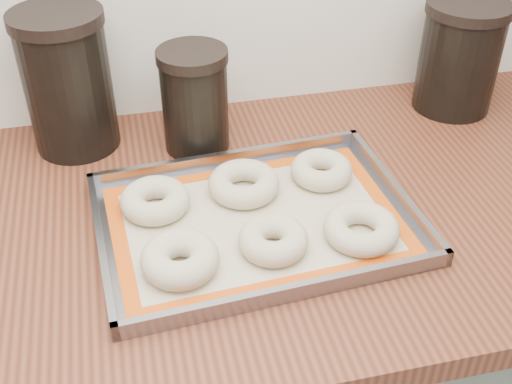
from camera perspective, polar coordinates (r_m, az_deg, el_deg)
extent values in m
cube|color=slate|center=(1.37, 8.04, -15.66)|extent=(3.00, 0.65, 0.86)
cube|color=brown|center=(1.05, 10.11, -0.58)|extent=(3.06, 0.68, 0.04)
cube|color=gray|center=(0.95, 0.00, -2.79)|extent=(0.48, 0.36, 0.00)
cube|color=gray|center=(1.07, -2.48, 3.00)|extent=(0.46, 0.04, 0.02)
cube|color=gray|center=(0.83, 3.21, -8.89)|extent=(0.46, 0.04, 0.02)
cube|color=gray|center=(0.92, -13.58, -4.69)|extent=(0.03, 0.33, 0.02)
cube|color=gray|center=(1.02, 12.21, 0.15)|extent=(0.03, 0.33, 0.02)
cube|color=#C6B793|center=(0.95, 0.00, -2.66)|extent=(0.44, 0.32, 0.00)
cube|color=#CD4C0D|center=(1.05, -2.10, 1.86)|extent=(0.42, 0.05, 0.00)
cube|color=#CD4C0D|center=(0.86, 2.61, -8.09)|extent=(0.42, 0.05, 0.00)
cube|color=#CD4C0D|center=(0.93, -11.92, -4.81)|extent=(0.04, 0.25, 0.00)
cube|color=#CD4C0D|center=(1.01, 10.85, -0.49)|extent=(0.04, 0.25, 0.00)
torus|color=beige|center=(0.87, -6.78, -5.93)|extent=(0.11, 0.11, 0.04)
torus|color=beige|center=(0.89, 1.54, -4.27)|extent=(0.12, 0.12, 0.04)
torus|color=beige|center=(0.92, 9.33, -3.22)|extent=(0.11, 0.11, 0.03)
torus|color=beige|center=(0.97, -8.97, -0.74)|extent=(0.11, 0.11, 0.04)
torus|color=beige|center=(1.00, -1.10, 0.75)|extent=(0.14, 0.14, 0.04)
torus|color=beige|center=(1.03, 5.83, 1.96)|extent=(0.12, 0.12, 0.03)
cylinder|color=black|center=(1.12, -16.31, 8.92)|extent=(0.14, 0.14, 0.22)
cylinder|color=black|center=(1.07, -17.43, 14.54)|extent=(0.15, 0.15, 0.02)
cylinder|color=black|center=(1.09, -5.44, 7.69)|extent=(0.11, 0.11, 0.16)
cylinder|color=black|center=(1.05, -5.72, 11.96)|extent=(0.12, 0.12, 0.02)
cylinder|color=black|center=(1.26, 17.55, 11.01)|extent=(0.14, 0.14, 0.19)
cylinder|color=black|center=(1.22, 18.44, 15.28)|extent=(0.15, 0.15, 0.02)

